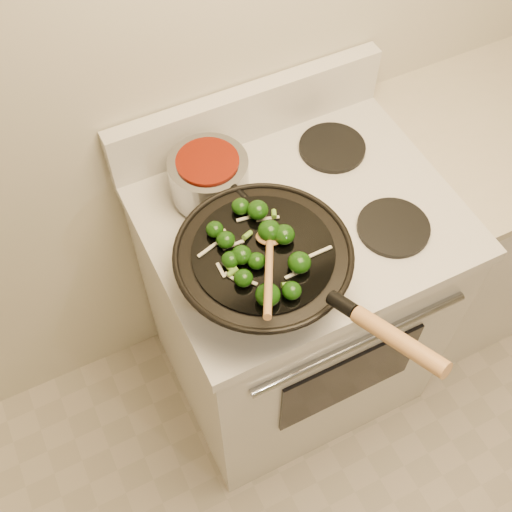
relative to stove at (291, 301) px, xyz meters
name	(u,v)px	position (x,y,z in m)	size (l,w,h in m)	color
stove	(291,301)	(0.00, 0.00, 0.00)	(0.78, 0.67, 1.08)	silver
counter_unit	(497,206)	(0.82, 0.03, -0.01)	(0.89, 0.62, 0.91)	white
wok	(265,266)	(-0.18, -0.16, 0.53)	(0.40, 0.64, 0.25)	black
stirfry	(260,250)	(-0.19, -0.16, 0.60)	(0.27, 0.29, 0.05)	#103408
wooden_spoon	(269,258)	(-0.19, -0.20, 0.62)	(0.17, 0.27, 0.11)	#AB7743
saucepan	(209,177)	(-0.18, 0.14, 0.52)	(0.20, 0.32, 0.12)	gray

